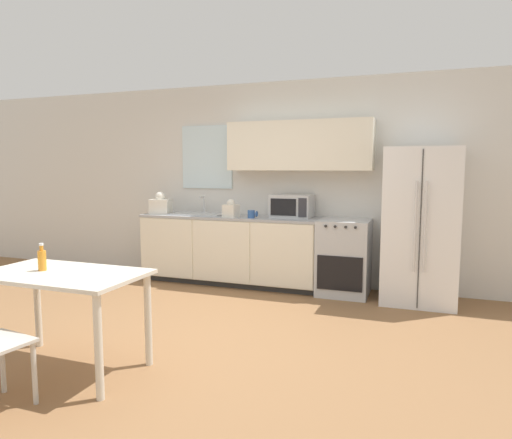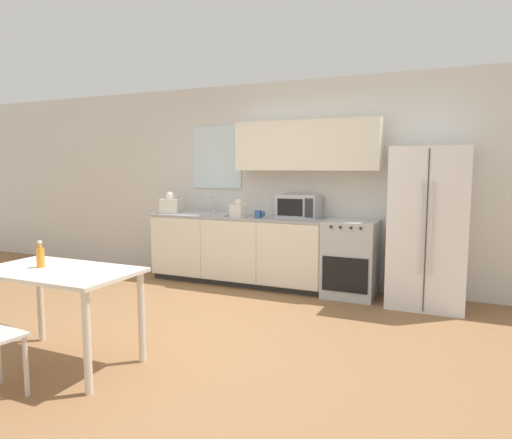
{
  "view_description": "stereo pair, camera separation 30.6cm",
  "coord_description": "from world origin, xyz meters",
  "px_view_note": "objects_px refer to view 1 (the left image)",
  "views": [
    {
      "loc": [
        1.88,
        -3.68,
        1.56
      ],
      "look_at": [
        0.34,
        0.56,
        1.05
      ],
      "focal_mm": 32.0,
      "sensor_mm": 36.0,
      "label": 1
    },
    {
      "loc": [
        2.17,
        -3.56,
        1.56
      ],
      "look_at": [
        0.34,
        0.56,
        1.05
      ],
      "focal_mm": 32.0,
      "sensor_mm": 36.0,
      "label": 2
    }
  ],
  "objects_px": {
    "refrigerator": "(420,226)",
    "drink_bottle": "(42,260)",
    "oven_range": "(344,257)",
    "microwave": "(292,206)",
    "dining_table": "(62,287)",
    "coffee_mug": "(252,214)"
  },
  "relations": [
    {
      "from": "oven_range",
      "to": "coffee_mug",
      "type": "height_order",
      "value": "coffee_mug"
    },
    {
      "from": "coffee_mug",
      "to": "oven_range",
      "type": "bearing_deg",
      "value": 6.67
    },
    {
      "from": "oven_range",
      "to": "dining_table",
      "type": "relative_size",
      "value": 0.75
    },
    {
      "from": "dining_table",
      "to": "oven_range",
      "type": "bearing_deg",
      "value": 59.89
    },
    {
      "from": "refrigerator",
      "to": "drink_bottle",
      "type": "height_order",
      "value": "refrigerator"
    },
    {
      "from": "dining_table",
      "to": "drink_bottle",
      "type": "relative_size",
      "value": 5.81
    },
    {
      "from": "oven_range",
      "to": "microwave",
      "type": "relative_size",
      "value": 1.8
    },
    {
      "from": "oven_range",
      "to": "coffee_mug",
      "type": "bearing_deg",
      "value": -173.33
    },
    {
      "from": "coffee_mug",
      "to": "microwave",
      "type": "bearing_deg",
      "value": 26.52
    },
    {
      "from": "oven_range",
      "to": "refrigerator",
      "type": "distance_m",
      "value": 0.97
    },
    {
      "from": "refrigerator",
      "to": "dining_table",
      "type": "distance_m",
      "value": 3.84
    },
    {
      "from": "refrigerator",
      "to": "dining_table",
      "type": "bearing_deg",
      "value": -131.81
    },
    {
      "from": "microwave",
      "to": "refrigerator",
      "type": "bearing_deg",
      "value": -5.09
    },
    {
      "from": "refrigerator",
      "to": "coffee_mug",
      "type": "relative_size",
      "value": 13.75
    },
    {
      "from": "microwave",
      "to": "drink_bottle",
      "type": "bearing_deg",
      "value": -111.28
    },
    {
      "from": "oven_range",
      "to": "microwave",
      "type": "height_order",
      "value": "microwave"
    },
    {
      "from": "microwave",
      "to": "dining_table",
      "type": "distance_m",
      "value": 3.18
    },
    {
      "from": "coffee_mug",
      "to": "drink_bottle",
      "type": "distance_m",
      "value": 2.85
    },
    {
      "from": "refrigerator",
      "to": "drink_bottle",
      "type": "distance_m",
      "value": 3.96
    },
    {
      "from": "microwave",
      "to": "oven_range",
      "type": "bearing_deg",
      "value": -7.82
    },
    {
      "from": "coffee_mug",
      "to": "drink_bottle",
      "type": "bearing_deg",
      "value": -104.21
    },
    {
      "from": "dining_table",
      "to": "drink_bottle",
      "type": "bearing_deg",
      "value": 179.61
    }
  ]
}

